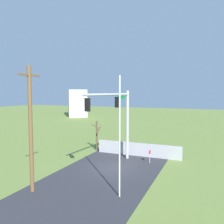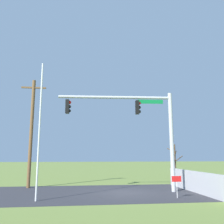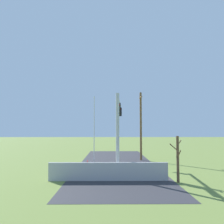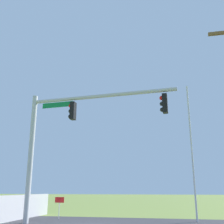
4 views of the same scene
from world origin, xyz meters
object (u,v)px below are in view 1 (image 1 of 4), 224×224
signal_mast (118,112)px  utility_pole (31,127)px  bare_tree (97,135)px  flagpole (120,137)px  open_sign (150,154)px  distant_building (77,103)px

signal_mast → utility_pole: utility_pole is taller
utility_pole → bare_tree: utility_pole is taller
signal_mast → flagpole: bearing=-157.8°
signal_mast → flagpole: flagpole is taller
signal_mast → open_sign: size_ratio=6.55×
bare_tree → distant_building: bearing=34.3°
signal_mast → flagpole: 6.96m
bare_tree → open_sign: size_ratio=2.74×
bare_tree → distant_building: distant_building is taller
signal_mast → distant_building: bearing=35.8°
utility_pole → bare_tree: size_ratio=2.49×
signal_mast → bare_tree: (4.00, 4.16, -3.06)m
flagpole → signal_mast: bearing=22.2°
utility_pole → bare_tree: (11.89, 1.12, -2.59)m
bare_tree → distant_building: size_ratio=0.41×
signal_mast → bare_tree: 6.53m
utility_pole → distant_building: utility_pole is taller
utility_pole → bare_tree: bearing=5.4°
utility_pole → signal_mast: bearing=-21.0°
signal_mast → open_sign: signal_mast is taller
signal_mast → utility_pole: (-7.89, 3.03, -0.47)m
flagpole → distant_building: flagpole is taller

